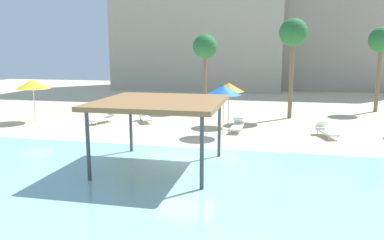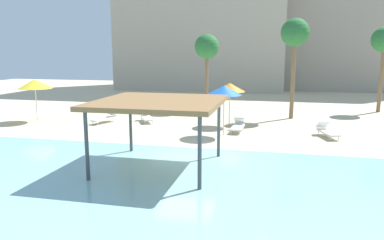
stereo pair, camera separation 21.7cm
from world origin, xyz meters
TOP-DOWN VIEW (x-y plane):
  - ground_plane at (0.00, 0.00)m, footprint 80.00×80.00m
  - lagoon_water at (0.00, -5.25)m, footprint 44.00×13.50m
  - shade_pavilion at (-0.66, -1.76)m, footprint 4.80×4.80m
  - beach_umbrella_yellow_0 at (-11.80, 6.19)m, footprint 2.19×2.19m
  - beach_umbrella_blue_1 at (0.99, 4.65)m, footprint 1.93×1.93m
  - beach_umbrella_orange_4 at (0.94, 7.51)m, footprint 1.94×1.94m
  - lounge_chair_1 at (6.57, 5.60)m, footprint 1.15×1.99m
  - lounge_chair_2 at (-7.11, 6.72)m, footprint 1.21×1.99m
  - lounge_chair_3 at (-4.61, 7.66)m, footprint 1.43×1.95m
  - lounge_chair_4 at (1.67, 5.95)m, footprint 0.71×1.93m
  - palm_tree_0 at (11.49, 15.43)m, footprint 1.90×1.90m
  - palm_tree_1 at (-1.64, 13.48)m, footprint 1.90×1.90m
  - palm_tree_2 at (4.84, 11.06)m, footprint 1.90×1.90m
  - hotel_block_0 at (-5.50, 31.89)m, footprint 20.05×11.04m
  - hotel_block_1 at (11.10, 34.82)m, footprint 18.51×10.28m

SIDE VIEW (x-z plane):
  - ground_plane at x=0.00m, z-range 0.00..0.00m
  - lagoon_water at x=0.00m, z-range 0.00..0.04m
  - lounge_chair_1 at x=6.57m, z-range -0.04..0.70m
  - lounge_chair_2 at x=-7.11m, z-range -0.04..0.70m
  - lounge_chair_3 at x=-4.61m, z-range -0.04..0.70m
  - lounge_chair_4 at x=1.67m, z-range -0.04..0.70m
  - beach_umbrella_orange_4 at x=0.94m, z-range 1.07..3.76m
  - beach_umbrella_yellow_0 at x=-11.80m, z-range 1.09..3.89m
  - beach_umbrella_blue_1 at x=0.99m, z-range 1.13..3.92m
  - shade_pavilion at x=-0.66m, z-range 1.22..3.97m
  - palm_tree_1 at x=-1.64m, z-range 1.88..7.82m
  - palm_tree_0 at x=11.49m, z-range 2.10..8.54m
  - palm_tree_2 at x=4.84m, z-range 2.27..9.09m
  - hotel_block_1 at x=11.10m, z-range 0.00..17.01m
  - hotel_block_0 at x=-5.50m, z-range 0.00..18.55m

